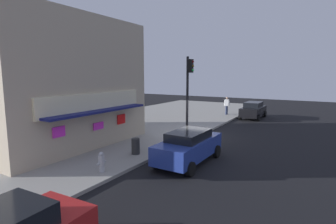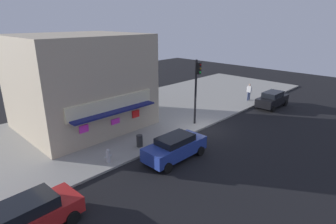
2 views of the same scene
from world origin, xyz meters
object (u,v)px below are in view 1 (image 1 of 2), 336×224
object	(u,v)px
trash_can	(136,146)
parked_car_black	(253,110)
fire_hydrant	(101,162)
parked_car_blue	(189,146)
traffic_light	(189,84)
pedestrian	(227,105)

from	to	relation	value
trash_can	parked_car_black	size ratio (longest dim) A/B	0.20
fire_hydrant	parked_car_blue	xyz separation A→B (m)	(3.45, -2.55, 0.26)
traffic_light	parked_car_blue	size ratio (longest dim) A/B	1.23
pedestrian	parked_car_blue	xyz separation A→B (m)	(-15.62, -3.20, -0.32)
traffic_light	parked_car_black	xyz separation A→B (m)	(9.64, -2.47, -2.81)
trash_can	parked_car_blue	world-z (taller)	parked_car_blue
pedestrian	traffic_light	bearing A→B (deg)	-177.96
fire_hydrant	parked_car_black	bearing A→B (deg)	-6.60
fire_hydrant	parked_car_blue	bearing A→B (deg)	-36.54
pedestrian	trash_can	bearing A→B (deg)	-178.80
traffic_light	fire_hydrant	distance (m)	9.66
fire_hydrant	pedestrian	xyz separation A→B (m)	(19.07, 0.65, 0.59)
parked_car_black	fire_hydrant	bearing A→B (deg)	173.40
parked_car_blue	traffic_light	bearing A→B (deg)	26.52
trash_can	pedestrian	distance (m)	16.24
fire_hydrant	parked_car_blue	world-z (taller)	parked_car_blue
trash_can	parked_car_black	xyz separation A→B (m)	(15.95, -2.48, 0.27)
parked_car_blue	pedestrian	bearing A→B (deg)	11.58
trash_can	pedestrian	world-z (taller)	pedestrian
trash_can	parked_car_black	distance (m)	16.14
trash_can	pedestrian	xyz separation A→B (m)	(16.23, 0.34, 0.60)
trash_can	parked_car_black	bearing A→B (deg)	-8.85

